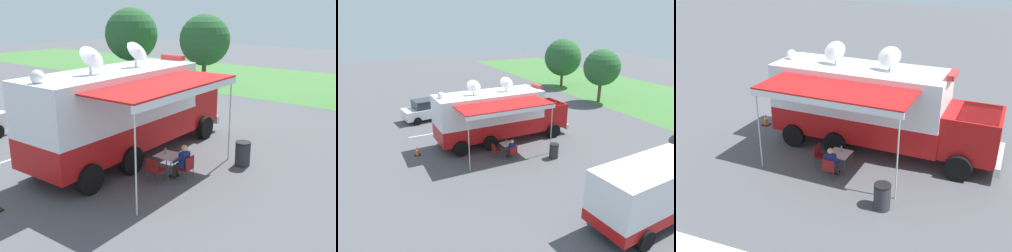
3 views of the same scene
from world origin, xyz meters
TOP-DOWN VIEW (x-y plane):
  - ground_plane at (0.00, 0.00)m, footprint 100.00×100.00m
  - grass_verge at (0.00, 20.45)m, footprint 80.00×14.00m
  - lot_stripe at (-3.37, -2.60)m, footprint 0.28×4.80m
  - command_truck at (0.01, 0.75)m, footprint 5.11×9.57m
  - folding_table at (2.34, 0.25)m, footprint 0.83×0.83m
  - water_bottle at (2.19, 0.25)m, footprint 0.07×0.07m
  - folding_chair_at_table at (3.14, 0.22)m, footprint 0.50×0.50m
  - folding_chair_beside_table at (2.39, -0.60)m, footprint 0.50×0.50m
  - seated_responder at (2.95, 0.22)m, footprint 0.67×0.56m
  - trash_bin at (3.98, 2.63)m, footprint 0.57×0.57m
  - tree_far_left at (-13.32, 15.22)m, footprint 4.47×4.47m
  - tree_left_of_centre at (-5.36, 14.31)m, footprint 3.62×3.62m

SIDE VIEW (x-z plane):
  - ground_plane at x=0.00m, z-range 0.00..0.00m
  - lot_stripe at x=-3.37m, z-range 0.00..0.01m
  - grass_verge at x=0.00m, z-range 0.00..0.01m
  - trash_bin at x=3.98m, z-range 0.00..0.91m
  - folding_chair_at_table at x=3.14m, z-range 0.08..0.95m
  - folding_chair_beside_table at x=2.39m, z-range 0.08..0.95m
  - seated_responder at x=2.95m, z-range 0.03..1.28m
  - folding_table at x=2.34m, z-range 0.31..1.04m
  - water_bottle at x=2.19m, z-range 0.72..0.95m
  - command_truck at x=0.01m, z-range -0.32..4.21m
  - tree_left_of_centre at x=-5.36m, z-range 0.84..6.16m
  - tree_far_left at x=-13.32m, z-range 0.66..6.47m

